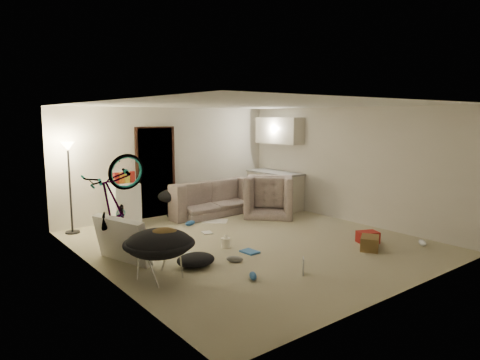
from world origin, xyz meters
TOP-DOWN VIEW (x-y plane):
  - floor at (0.00, 0.00)m, footprint 5.50×6.00m
  - ceiling at (0.00, 0.00)m, footprint 5.50×6.00m
  - wall_back at (0.00, 3.01)m, footprint 5.50×0.02m
  - wall_front at (0.00, -3.01)m, footprint 5.50×0.02m
  - wall_left at (-2.76, 0.00)m, footprint 0.02×6.00m
  - wall_right at (2.76, 0.00)m, footprint 0.02×6.00m
  - doorway at (-0.40, 2.97)m, footprint 0.85×0.10m
  - door_trim at (-0.40, 2.94)m, footprint 0.97×0.04m
  - floor_lamp at (-2.40, 2.65)m, footprint 0.28×0.28m
  - kitchen_counter at (2.43, 2.00)m, footprint 0.60×1.50m
  - counter_top at (2.43, 2.00)m, footprint 0.64×1.54m
  - kitchen_uppers at (2.56, 2.00)m, footprint 0.38×1.40m
  - sofa at (0.63, 2.45)m, footprint 2.12×0.91m
  - armchair at (1.81, 1.48)m, footprint 1.44×1.44m
  - bicycle at (-2.30, 0.60)m, footprint 1.76×0.79m
  - book_asset at (-0.48, -1.81)m, footprint 0.30×0.30m
  - mini_fridge at (-1.33, 2.55)m, footprint 0.57×0.57m
  - snack_box_0 at (-1.50, 2.55)m, footprint 0.11×0.09m
  - snack_box_1 at (-1.38, 2.55)m, footprint 0.10×0.07m
  - snack_box_2 at (-1.26, 2.55)m, footprint 0.11×0.08m
  - snack_box_3 at (-1.14, 2.55)m, footprint 0.11×0.09m
  - saucer_chair at (-2.16, -0.62)m, footprint 1.01×1.01m
  - hoodie at (-2.11, -0.65)m, footprint 0.54×0.47m
  - sofa_drape at (-0.32, 2.45)m, footprint 0.61×0.53m
  - tv_box at (-2.30, 0.38)m, footprint 0.59×1.13m
  - drink_case_a at (1.35, -1.63)m, footprint 0.50×0.47m
  - drink_case_b at (1.68, -1.35)m, footprint 0.43×0.38m
  - juicer at (-0.55, 0.01)m, footprint 0.17×0.17m
  - newspaper at (0.39, 1.72)m, footprint 0.69×0.68m
  - book_blue at (-0.40, -0.48)m, footprint 0.24×0.32m
  - book_white at (-0.30, 0.99)m, footprint 0.24×0.27m
  - shoe_0 at (-0.24, 1.72)m, footprint 0.30×0.18m
  - shoe_1 at (0.63, 2.18)m, footprint 0.29×0.26m
  - shoe_2 at (-1.12, -1.44)m, footprint 0.23×0.27m
  - shoe_3 at (-0.89, -0.70)m, footprint 0.27×0.27m
  - shoe_4 at (2.30, -2.07)m, footprint 0.28×0.28m
  - clothes_lump_a at (-1.47, -0.48)m, footprint 0.62×0.54m
  - clothes_lump_b at (-0.14, 2.55)m, footprint 0.55×0.53m
  - clothes_lump_c at (-1.41, -0.17)m, footprint 0.46×0.42m

SIDE VIEW (x-z plane):
  - floor at x=0.00m, z-range -0.02..0.00m
  - newspaper at x=0.39m, z-range 0.00..0.01m
  - book_asset at x=-0.48m, z-range 0.00..0.02m
  - book_white at x=-0.30m, z-range 0.00..0.02m
  - book_blue at x=-0.40m, z-range 0.00..0.03m
  - shoe_2 at x=-1.12m, z-range 0.00..0.09m
  - shoe_3 at x=-0.89m, z-range 0.00..0.10m
  - shoe_1 at x=0.63m, z-range 0.00..0.10m
  - shoe_4 at x=2.30m, z-range 0.00..0.10m
  - shoe_0 at x=-0.24m, z-range 0.00..0.10m
  - clothes_lump_c at x=-1.41m, z-range 0.00..0.12m
  - clothes_lump_b at x=-0.14m, z-range 0.00..0.13m
  - clothes_lump_a at x=-1.47m, z-range 0.00..0.20m
  - juicer at x=-0.55m, z-range -0.02..0.22m
  - drink_case_b at x=1.68m, z-range 0.00..0.21m
  - drink_case_a at x=1.35m, z-range 0.00..0.24m
  - sofa at x=0.63m, z-range 0.00..0.61m
  - armchair at x=1.81m, z-range 0.00..0.71m
  - tv_box at x=-2.30m, z-range -0.01..0.73m
  - saucer_chair at x=-2.16m, z-range 0.07..0.79m
  - kitchen_counter at x=2.43m, z-range 0.00..0.88m
  - mini_fridge at x=-1.33m, z-range 0.00..0.91m
  - bicycle at x=-2.30m, z-range -0.05..0.96m
  - sofa_drape at x=-0.32m, z-range 0.40..0.68m
  - hoodie at x=-2.11m, z-range 0.52..0.74m
  - counter_top at x=2.43m, z-range 0.88..0.92m
  - snack_box_0 at x=-1.50m, z-range 0.85..1.15m
  - snack_box_1 at x=-1.38m, z-range 0.85..1.15m
  - snack_box_2 at x=-1.26m, z-range 0.85..1.15m
  - snack_box_3 at x=-1.14m, z-range 0.85..1.15m
  - doorway at x=-0.40m, z-range 0.00..2.04m
  - door_trim at x=-0.40m, z-range -0.03..2.07m
  - wall_back at x=0.00m, z-range 0.00..2.50m
  - wall_front at x=0.00m, z-range 0.00..2.50m
  - wall_left at x=-2.76m, z-range 0.00..2.50m
  - wall_right at x=2.76m, z-range 0.00..2.50m
  - floor_lamp at x=-2.40m, z-range 0.40..2.21m
  - kitchen_uppers at x=2.56m, z-range 1.62..2.27m
  - ceiling at x=0.00m, z-range 2.50..2.52m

